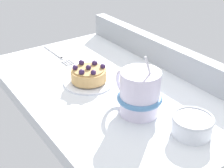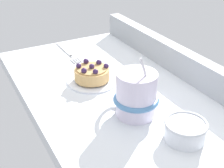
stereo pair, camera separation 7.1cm
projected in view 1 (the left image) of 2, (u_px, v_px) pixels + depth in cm
name	position (u px, v px, depth cm)	size (l,w,h in cm)	color
ground_plane	(109.00, 92.00, 78.38)	(68.33, 41.64, 3.54)	silver
window_rail_back	(166.00, 55.00, 85.44)	(66.97, 3.39, 6.94)	#9EA3A8
dessert_plate	(89.00, 82.00, 78.57)	(12.61, 12.61, 0.90)	silver
raspberry_tart	(89.00, 74.00, 77.55)	(8.85, 8.85, 4.24)	tan
coffee_mug	(139.00, 93.00, 65.14)	(13.14, 9.63, 13.99)	silver
dessert_fork	(57.00, 55.00, 93.62)	(16.98, 2.49, 0.60)	#B7B7BC
sugar_bowl	(192.00, 125.00, 59.91)	(8.17, 8.17, 3.87)	silver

